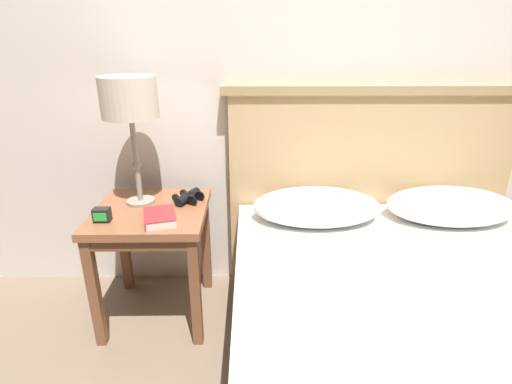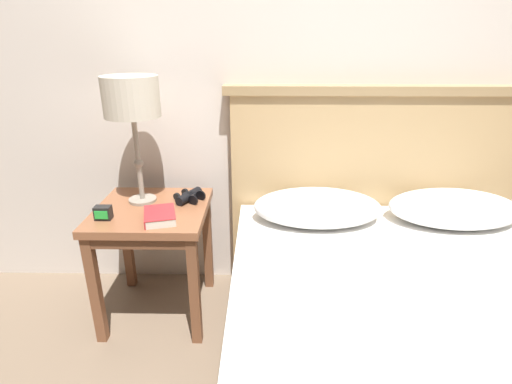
{
  "view_description": "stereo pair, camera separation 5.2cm",
  "coord_description": "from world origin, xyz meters",
  "px_view_note": "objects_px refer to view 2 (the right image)",
  "views": [
    {
      "loc": [
        -0.09,
        -0.97,
        1.32
      ],
      "look_at": [
        -0.07,
        0.66,
        0.68
      ],
      "focal_mm": 28.0,
      "sensor_mm": 36.0,
      "label": 1
    },
    {
      "loc": [
        -0.04,
        -0.97,
        1.32
      ],
      "look_at": [
        -0.07,
        0.66,
        0.68
      ],
      "focal_mm": 28.0,
      "sensor_mm": 36.0,
      "label": 2
    }
  ],
  "objects_px": {
    "book_on_nightstand": "(159,216)",
    "nightstand": "(153,224)",
    "binoculars_pair": "(189,196)",
    "alarm_clock": "(103,213)",
    "table_lamp": "(131,101)",
    "bed": "(424,355)"
  },
  "relations": [
    {
      "from": "bed",
      "to": "book_on_nightstand",
      "type": "xyz_separation_m",
      "value": [
        -1.01,
        0.46,
        0.31
      ]
    },
    {
      "from": "book_on_nightstand",
      "to": "alarm_clock",
      "type": "xyz_separation_m",
      "value": [
        -0.24,
        0.0,
        0.01
      ]
    },
    {
      "from": "binoculars_pair",
      "to": "alarm_clock",
      "type": "bearing_deg",
      "value": -147.1
    },
    {
      "from": "alarm_clock",
      "to": "binoculars_pair",
      "type": "bearing_deg",
      "value": 32.9
    },
    {
      "from": "table_lamp",
      "to": "book_on_nightstand",
      "type": "xyz_separation_m",
      "value": [
        0.13,
        -0.21,
        -0.46
      ]
    },
    {
      "from": "nightstand",
      "to": "alarm_clock",
      "type": "bearing_deg",
      "value": -142.84
    },
    {
      "from": "table_lamp",
      "to": "alarm_clock",
      "type": "distance_m",
      "value": 0.5
    },
    {
      "from": "bed",
      "to": "book_on_nightstand",
      "type": "relative_size",
      "value": 9.64
    },
    {
      "from": "book_on_nightstand",
      "to": "nightstand",
      "type": "bearing_deg",
      "value": 118.65
    },
    {
      "from": "nightstand",
      "to": "book_on_nightstand",
      "type": "bearing_deg",
      "value": -61.35
    },
    {
      "from": "alarm_clock",
      "to": "nightstand",
      "type": "bearing_deg",
      "value": 37.16
    },
    {
      "from": "book_on_nightstand",
      "to": "alarm_clock",
      "type": "relative_size",
      "value": 2.91
    },
    {
      "from": "nightstand",
      "to": "binoculars_pair",
      "type": "distance_m",
      "value": 0.21
    },
    {
      "from": "nightstand",
      "to": "table_lamp",
      "type": "xyz_separation_m",
      "value": [
        -0.06,
        0.07,
        0.56
      ]
    },
    {
      "from": "nightstand",
      "to": "table_lamp",
      "type": "distance_m",
      "value": 0.57
    },
    {
      "from": "alarm_clock",
      "to": "table_lamp",
      "type": "bearing_deg",
      "value": 61.47
    },
    {
      "from": "book_on_nightstand",
      "to": "binoculars_pair",
      "type": "relative_size",
      "value": 1.26
    },
    {
      "from": "table_lamp",
      "to": "book_on_nightstand",
      "type": "relative_size",
      "value": 2.86
    },
    {
      "from": "book_on_nightstand",
      "to": "binoculars_pair",
      "type": "height_order",
      "value": "binoculars_pair"
    },
    {
      "from": "nightstand",
      "to": "bed",
      "type": "relative_size",
      "value": 0.29
    },
    {
      "from": "alarm_clock",
      "to": "book_on_nightstand",
      "type": "bearing_deg",
      "value": -0.29
    },
    {
      "from": "nightstand",
      "to": "bed",
      "type": "xyz_separation_m",
      "value": [
        1.08,
        -0.59,
        -0.21
      ]
    }
  ]
}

